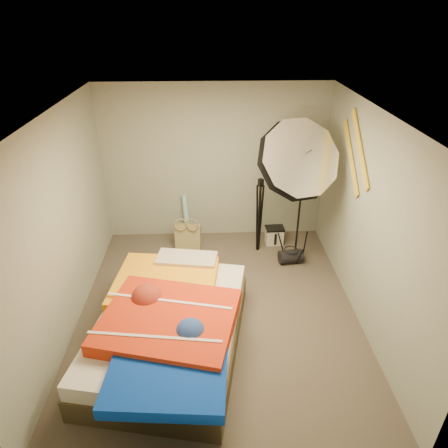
{
  "coord_description": "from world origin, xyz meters",
  "views": [
    {
      "loc": [
        -0.08,
        -3.94,
        3.48
      ],
      "look_at": [
        0.1,
        0.6,
        0.95
      ],
      "focal_mm": 32.0,
      "sensor_mm": 36.0,
      "label": 1
    }
  ],
  "objects_px": {
    "duffel_bag": "(290,257)",
    "photo_umbrella": "(296,161)",
    "tote_bag": "(188,237)",
    "wrapping_roll": "(186,217)",
    "camera_tripod": "(259,211)",
    "bed": "(170,326)",
    "camera_case": "(274,236)"
  },
  "relations": [
    {
      "from": "duffel_bag",
      "to": "photo_umbrella",
      "type": "distance_m",
      "value": 1.57
    },
    {
      "from": "tote_bag",
      "to": "photo_umbrella",
      "type": "relative_size",
      "value": 0.17
    },
    {
      "from": "wrapping_roll",
      "to": "camera_tripod",
      "type": "xyz_separation_m",
      "value": [
        1.15,
        -0.46,
        0.33
      ]
    },
    {
      "from": "duffel_bag",
      "to": "camera_tripod",
      "type": "xyz_separation_m",
      "value": [
        -0.45,
        0.38,
        0.59
      ]
    },
    {
      "from": "duffel_bag",
      "to": "photo_umbrella",
      "type": "relative_size",
      "value": 0.15
    },
    {
      "from": "wrapping_roll",
      "to": "bed",
      "type": "height_order",
      "value": "wrapping_roll"
    },
    {
      "from": "bed",
      "to": "photo_umbrella",
      "type": "xyz_separation_m",
      "value": [
        1.61,
        1.55,
        1.35
      ]
    },
    {
      "from": "tote_bag",
      "to": "camera_tripod",
      "type": "relative_size",
      "value": 0.33
    },
    {
      "from": "bed",
      "to": "camera_tripod",
      "type": "height_order",
      "value": "camera_tripod"
    },
    {
      "from": "photo_umbrella",
      "to": "tote_bag",
      "type": "bearing_deg",
      "value": 158.63
    },
    {
      "from": "tote_bag",
      "to": "duffel_bag",
      "type": "bearing_deg",
      "value": -9.72
    },
    {
      "from": "camera_case",
      "to": "camera_tripod",
      "type": "relative_size",
      "value": 0.22
    },
    {
      "from": "photo_umbrella",
      "to": "camera_tripod",
      "type": "bearing_deg",
      "value": 128.35
    },
    {
      "from": "camera_case",
      "to": "bed",
      "type": "relative_size",
      "value": 0.11
    },
    {
      "from": "duffel_bag",
      "to": "tote_bag",
      "type": "bearing_deg",
      "value": 155.34
    },
    {
      "from": "bed",
      "to": "camera_tripod",
      "type": "distance_m",
      "value": 2.41
    },
    {
      "from": "wrapping_roll",
      "to": "camera_tripod",
      "type": "bearing_deg",
      "value": -21.62
    },
    {
      "from": "camera_tripod",
      "to": "duffel_bag",
      "type": "bearing_deg",
      "value": -40.26
    },
    {
      "from": "camera_case",
      "to": "photo_umbrella",
      "type": "distance_m",
      "value": 1.67
    },
    {
      "from": "camera_tripod",
      "to": "tote_bag",
      "type": "bearing_deg",
      "value": 174.78
    },
    {
      "from": "bed",
      "to": "camera_tripod",
      "type": "bearing_deg",
      "value": 58.84
    },
    {
      "from": "wrapping_roll",
      "to": "camera_tripod",
      "type": "relative_size",
      "value": 0.61
    },
    {
      "from": "camera_case",
      "to": "camera_tripod",
      "type": "xyz_separation_m",
      "value": [
        -0.29,
        -0.18,
        0.56
      ]
    },
    {
      "from": "tote_bag",
      "to": "wrapping_roll",
      "type": "bearing_deg",
      "value": 102.96
    },
    {
      "from": "photo_umbrella",
      "to": "camera_tripod",
      "type": "relative_size",
      "value": 1.91
    },
    {
      "from": "tote_bag",
      "to": "duffel_bag",
      "type": "relative_size",
      "value": 1.17
    },
    {
      "from": "wrapping_roll",
      "to": "duffel_bag",
      "type": "xyz_separation_m",
      "value": [
        1.6,
        -0.84,
        -0.27
      ]
    },
    {
      "from": "camera_case",
      "to": "duffel_bag",
      "type": "height_order",
      "value": "camera_case"
    },
    {
      "from": "photo_umbrella",
      "to": "bed",
      "type": "bearing_deg",
      "value": -136.16
    },
    {
      "from": "camera_tripod",
      "to": "wrapping_roll",
      "type": "bearing_deg",
      "value": 158.38
    },
    {
      "from": "wrapping_roll",
      "to": "camera_case",
      "type": "xyz_separation_m",
      "value": [
        1.44,
        -0.28,
        -0.24
      ]
    },
    {
      "from": "tote_bag",
      "to": "photo_umbrella",
      "type": "height_order",
      "value": "photo_umbrella"
    }
  ]
}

